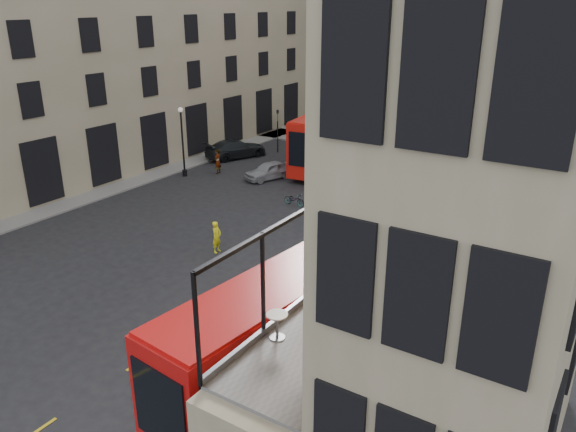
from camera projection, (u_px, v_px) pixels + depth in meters
The scene contains 31 objects.
ground at pixel (195, 368), 20.88m from camera, with size 140.00×140.00×0.00m, color black.
host_building_main at pixel (498, 231), 13.04m from camera, with size 7.26×11.40×15.10m.
host_frontage at pixel (354, 377), 16.79m from camera, with size 3.00×11.00×4.50m, color tan.
cafe_floor at pixel (357, 311), 15.96m from camera, with size 3.00×10.00×0.10m, color slate.
building_left at pixel (102, 18), 46.08m from camera, with size 14.60×50.60×22.00m.
gateway at pixel (466, 35), 57.64m from camera, with size 35.00×10.60×18.00m.
pavement_far at pixel (414, 142), 53.68m from camera, with size 40.00×12.00×0.12m, color slate.
pavement_left at pixel (79, 184), 41.39m from camera, with size 8.00×48.00×0.12m, color slate.
traffic_light_near at pixel (329, 208), 29.92m from camera, with size 0.16×0.20×3.80m.
traffic_light_far at pixel (278, 125), 49.54m from camera, with size 0.16×0.20×3.80m.
street_lamp_a at pixel (183, 146), 42.72m from camera, with size 0.36×0.36×5.33m.
street_lamp_b at pixel (400, 125), 49.70m from camera, with size 0.36×0.36×5.33m.
bus_near at pixel (290, 324), 19.09m from camera, with size 3.67×11.33×4.44m.
bus_far at pixel (331, 135), 45.19m from camera, with size 4.18×11.78×4.60m.
car_a at pixel (269, 170), 42.67m from camera, with size 1.56×3.88×1.32m, color #97999F.
car_b at pixel (420, 159), 45.09m from camera, with size 1.68×4.83×1.59m, color #AE260A.
car_c at pixel (236, 149), 48.38m from camera, with size 2.20×5.42×1.57m, color black.
bicycle at pixel (294, 199), 37.25m from camera, with size 0.54×1.55×0.81m, color gray.
cyclist at pixel (217, 237), 30.18m from camera, with size 0.64×0.42×1.76m, color #FFF81A.
pedestrian_a at pixel (312, 130), 55.50m from camera, with size 0.74×0.58×1.53m, color gray.
pedestrian_b at pixel (427, 133), 53.35m from camera, with size 1.18×0.68×1.83m, color gray.
pedestrian_c at pixel (470, 156), 46.32m from camera, with size 0.89×0.37×1.53m, color gray.
pedestrian_d at pixel (479, 141), 50.33m from camera, with size 0.94×0.61×1.92m, color gray.
pedestrian_e at pixel (218, 162), 43.88m from camera, with size 0.70×0.46×1.93m, color gray.
cafe_table_near at pixel (277, 322), 14.42m from camera, with size 0.57×0.57×0.71m.
cafe_table_mid at pixel (342, 279), 16.51m from camera, with size 0.63×0.63×0.79m.
cafe_table_far at pixel (371, 255), 18.22m from camera, with size 0.58×0.58×0.72m.
cafe_chair_a at pixel (322, 380), 12.52m from camera, with size 0.55×0.55×0.94m.
cafe_chair_b at pixel (356, 325), 14.68m from camera, with size 0.46×0.46×0.82m.
cafe_chair_c at pixel (373, 315), 15.10m from camera, with size 0.52×0.52×0.97m.
cafe_chair_d at pixel (428, 271), 17.66m from camera, with size 0.45×0.45×0.78m.
Camera 1 is at (12.37, -12.76, 12.82)m, focal length 35.00 mm.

